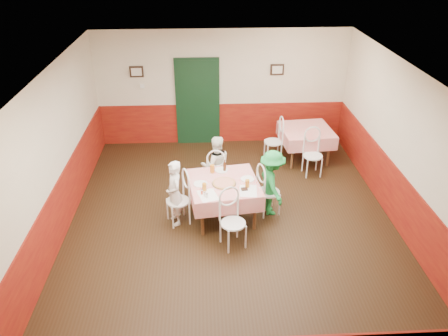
{
  "coord_description": "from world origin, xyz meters",
  "views": [
    {
      "loc": [
        -0.48,
        -6.61,
        4.79
      ],
      "look_at": [
        -0.13,
        0.15,
        1.05
      ],
      "focal_mm": 35.0,
      "sensor_mm": 36.0,
      "label": 1
    }
  ],
  "objects_px": {
    "main_table": "(224,200)",
    "chair_near": "(233,223)",
    "chair_right": "(269,192)",
    "glass_c": "(212,169)",
    "pizza": "(224,183)",
    "diner_left": "(175,193)",
    "chair_far": "(216,174)",
    "diner_far": "(216,165)",
    "diner_right": "(272,183)",
    "glass_b": "(247,184)",
    "beer_bottle": "(225,166)",
    "chair_second_b": "(313,156)",
    "glass_a": "(204,187)",
    "second_table": "(305,144)",
    "wallet": "(244,189)",
    "chair_second_a": "(273,142)",
    "chair_left": "(178,201)"
  },
  "relations": [
    {
      "from": "main_table",
      "to": "chair_near",
      "type": "distance_m",
      "value": 0.85
    },
    {
      "from": "chair_right",
      "to": "glass_c",
      "type": "height_order",
      "value": "glass_c"
    },
    {
      "from": "pizza",
      "to": "diner_left",
      "type": "height_order",
      "value": "diner_left"
    },
    {
      "from": "chair_far",
      "to": "diner_far",
      "type": "bearing_deg",
      "value": -79.52
    },
    {
      "from": "chair_near",
      "to": "diner_left",
      "type": "xyz_separation_m",
      "value": [
        -1.0,
        0.73,
        0.17
      ]
    },
    {
      "from": "diner_left",
      "to": "diner_right",
      "type": "relative_size",
      "value": 0.97
    },
    {
      "from": "glass_b",
      "to": "beer_bottle",
      "type": "relative_size",
      "value": 0.69
    },
    {
      "from": "glass_c",
      "to": "beer_bottle",
      "type": "bearing_deg",
      "value": 9.82
    },
    {
      "from": "chair_second_b",
      "to": "glass_a",
      "type": "distance_m",
      "value": 2.99
    },
    {
      "from": "second_table",
      "to": "diner_left",
      "type": "relative_size",
      "value": 0.9
    },
    {
      "from": "diner_left",
      "to": "diner_right",
      "type": "height_order",
      "value": "diner_right"
    },
    {
      "from": "chair_second_b",
      "to": "glass_a",
      "type": "bearing_deg",
      "value": -147.52
    },
    {
      "from": "chair_near",
      "to": "diner_right",
      "type": "height_order",
      "value": "diner_right"
    },
    {
      "from": "second_table",
      "to": "chair_far",
      "type": "bearing_deg",
      "value": -145.95
    },
    {
      "from": "main_table",
      "to": "glass_b",
      "type": "bearing_deg",
      "value": -26.04
    },
    {
      "from": "glass_c",
      "to": "beer_bottle",
      "type": "height_order",
      "value": "beer_bottle"
    },
    {
      "from": "glass_b",
      "to": "glass_c",
      "type": "distance_m",
      "value": 0.82
    },
    {
      "from": "wallet",
      "to": "diner_right",
      "type": "distance_m",
      "value": 0.69
    },
    {
      "from": "chair_near",
      "to": "chair_second_a",
      "type": "bearing_deg",
      "value": 47.79
    },
    {
      "from": "second_table",
      "to": "chair_second_a",
      "type": "bearing_deg",
      "value": 180.0
    },
    {
      "from": "glass_c",
      "to": "diner_left",
      "type": "distance_m",
      "value": 0.87
    },
    {
      "from": "chair_right",
      "to": "pizza",
      "type": "distance_m",
      "value": 0.92
    },
    {
      "from": "main_table",
      "to": "diner_left",
      "type": "bearing_deg",
      "value": -172.59
    },
    {
      "from": "chair_left",
      "to": "glass_c",
      "type": "height_order",
      "value": "glass_c"
    },
    {
      "from": "beer_bottle",
      "to": "diner_right",
      "type": "height_order",
      "value": "diner_right"
    },
    {
      "from": "diner_left",
      "to": "chair_near",
      "type": "bearing_deg",
      "value": 36.52
    },
    {
      "from": "chair_far",
      "to": "glass_b",
      "type": "height_order",
      "value": "glass_b"
    },
    {
      "from": "chair_far",
      "to": "pizza",
      "type": "distance_m",
      "value": 0.97
    },
    {
      "from": "beer_bottle",
      "to": "diner_far",
      "type": "height_order",
      "value": "diner_far"
    },
    {
      "from": "glass_b",
      "to": "chair_second_a",
      "type": "bearing_deg",
      "value": 70.83
    },
    {
      "from": "pizza",
      "to": "beer_bottle",
      "type": "height_order",
      "value": "beer_bottle"
    },
    {
      "from": "chair_second_b",
      "to": "pizza",
      "type": "relative_size",
      "value": 2.18
    },
    {
      "from": "pizza",
      "to": "diner_right",
      "type": "bearing_deg",
      "value": 11.31
    },
    {
      "from": "glass_b",
      "to": "chair_second_b",
      "type": "bearing_deg",
      "value": 46.92
    },
    {
      "from": "diner_left",
      "to": "diner_far",
      "type": "height_order",
      "value": "diner_left"
    },
    {
      "from": "chair_near",
      "to": "glass_c",
      "type": "relative_size",
      "value": 5.82
    },
    {
      "from": "second_table",
      "to": "diner_left",
      "type": "xyz_separation_m",
      "value": [
        -2.9,
        -2.39,
        0.25
      ]
    },
    {
      "from": "chair_second_a",
      "to": "beer_bottle",
      "type": "xyz_separation_m",
      "value": [
        -1.23,
        -1.87,
        0.41
      ]
    },
    {
      "from": "chair_far",
      "to": "chair_second_b",
      "type": "xyz_separation_m",
      "value": [
        2.12,
        0.68,
        0.0
      ]
    },
    {
      "from": "chair_near",
      "to": "wallet",
      "type": "height_order",
      "value": "chair_near"
    },
    {
      "from": "chair_second_b",
      "to": "chair_left",
      "type": "bearing_deg",
      "value": -154.89
    },
    {
      "from": "chair_near",
      "to": "diner_right",
      "type": "relative_size",
      "value": 0.7
    },
    {
      "from": "second_table",
      "to": "wallet",
      "type": "xyz_separation_m",
      "value": [
        -1.67,
        -2.55,
        0.4
      ]
    },
    {
      "from": "chair_near",
      "to": "chair_second_b",
      "type": "bearing_deg",
      "value": 29.3
    },
    {
      "from": "main_table",
      "to": "diner_left",
      "type": "relative_size",
      "value": 0.98
    },
    {
      "from": "chair_right",
      "to": "glass_c",
      "type": "distance_m",
      "value": 1.14
    },
    {
      "from": "chair_near",
      "to": "glass_b",
      "type": "relative_size",
      "value": 6.25
    },
    {
      "from": "chair_second_a",
      "to": "chair_left",
      "type": "bearing_deg",
      "value": -46.11
    },
    {
      "from": "second_table",
      "to": "glass_a",
      "type": "height_order",
      "value": "glass_a"
    },
    {
      "from": "diner_far",
      "to": "glass_b",
      "type": "bearing_deg",
      "value": 105.16
    }
  ]
}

